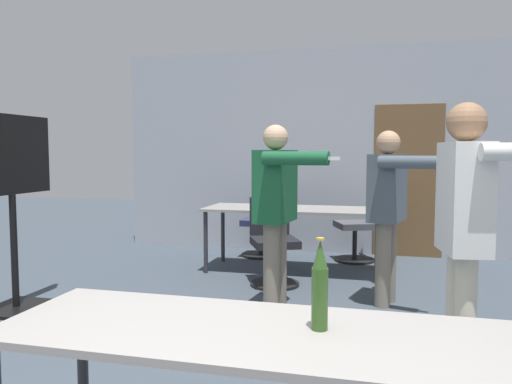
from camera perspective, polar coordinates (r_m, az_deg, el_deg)
The scene contains 12 objects.
back_wall at distance 7.08m, azimuth 8.33°, elevation 4.55°, with size 5.93×0.12×2.85m.
conference_table_near at distance 1.92m, azimuth -0.30°, elevation -17.50°, with size 1.91×0.67×0.76m.
conference_table_far at distance 5.89m, azimuth 4.24°, elevation -2.46°, with size 2.06×0.77×0.76m.
tv_screen at distance 4.89m, azimuth -26.14°, elevation 0.19°, with size 0.44×0.99×1.74m.
person_center_tall at distance 4.72m, azimuth 14.92°, elevation -1.07°, with size 0.71×0.79×1.60m.
person_right_polo at distance 3.15m, azimuth 22.89°, elevation -2.66°, with size 0.82×0.59×1.69m.
person_near_casual at distance 4.38m, azimuth 2.40°, elevation -1.01°, with size 0.75×0.76×1.65m.
office_chair_mid_tucked at distance 5.36m, azimuth 1.98°, elevation -5.97°, with size 0.63×0.66×0.92m.
office_chair_side_rolled at distance 6.62m, azimuth 11.87°, elevation -3.99°, with size 0.65×0.61×0.93m.
office_chair_far_right at distance 6.76m, azimuth 1.15°, elevation -3.73°, with size 0.56×0.52×0.93m.
beer_bottle at distance 1.86m, azimuth 7.31°, elevation -10.68°, with size 0.06×0.06×0.34m.
drink_cup at distance 5.86m, azimuth 0.14°, elevation -1.38°, with size 0.08×0.08×0.09m.
Camera 1 is at (0.74, -1.50, 1.40)m, focal length 35.00 mm.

